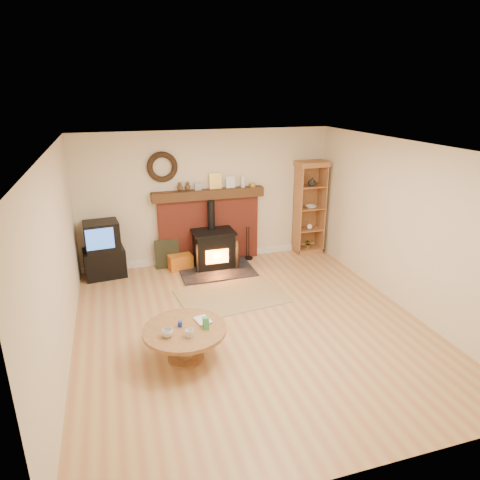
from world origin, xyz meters
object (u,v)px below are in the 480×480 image
object	(u,v)px
tv_unit	(104,251)
curio_cabinet	(309,208)
coffee_table	(185,334)
wood_stove	(214,250)

from	to	relation	value
tv_unit	curio_cabinet	world-z (taller)	curio_cabinet
tv_unit	coffee_table	distance (m)	3.19
tv_unit	curio_cabinet	size ratio (longest dim) A/B	0.55
wood_stove	curio_cabinet	bearing A→B (deg)	7.53
wood_stove	tv_unit	xyz separation A→B (m)	(-2.04, 0.19, 0.14)
wood_stove	coffee_table	xyz separation A→B (m)	(-1.07, -2.84, 0.00)
curio_cabinet	coffee_table	xyz separation A→B (m)	(-3.19, -3.12, -0.61)
wood_stove	tv_unit	world-z (taller)	wood_stove
wood_stove	coffee_table	world-z (taller)	wood_stove
curio_cabinet	coffee_table	bearing A→B (deg)	-135.60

